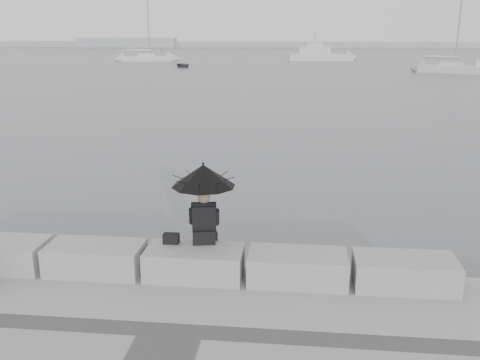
# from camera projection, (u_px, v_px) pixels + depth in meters

# --- Properties ---
(ground) EXTENTS (360.00, 360.00, 0.00)m
(ground) POSITION_uv_depth(u_px,v_px,m) (200.00, 291.00, 9.49)
(ground) COLOR #4F5255
(ground) RESTS_ON ground
(stone_block_far_left) EXTENTS (1.60, 0.80, 0.50)m
(stone_block_far_left) POSITION_uv_depth(u_px,v_px,m) (0.00, 254.00, 9.21)
(stone_block_far_left) COLOR gray
(stone_block_far_left) RESTS_ON promenade
(stone_block_left) EXTENTS (1.60, 0.80, 0.50)m
(stone_block_left) POSITION_uv_depth(u_px,v_px,m) (96.00, 259.00, 9.03)
(stone_block_left) COLOR gray
(stone_block_left) RESTS_ON promenade
(stone_block_centre) EXTENTS (1.60, 0.80, 0.50)m
(stone_block_centre) POSITION_uv_depth(u_px,v_px,m) (194.00, 263.00, 8.86)
(stone_block_centre) COLOR gray
(stone_block_centre) RESTS_ON promenade
(stone_block_right) EXTENTS (1.60, 0.80, 0.50)m
(stone_block_right) POSITION_uv_depth(u_px,v_px,m) (297.00, 268.00, 8.68)
(stone_block_right) COLOR gray
(stone_block_right) RESTS_ON promenade
(stone_block_far_right) EXTENTS (1.60, 0.80, 0.50)m
(stone_block_far_right) POSITION_uv_depth(u_px,v_px,m) (405.00, 273.00, 8.50)
(stone_block_far_right) COLOR gray
(stone_block_far_right) RESTS_ON promenade
(seated_person) EXTENTS (1.07, 1.07, 1.39)m
(seated_person) POSITION_uv_depth(u_px,v_px,m) (203.00, 186.00, 8.84)
(seated_person) COLOR black
(seated_person) RESTS_ON stone_block_centre
(bag) EXTENTS (0.27, 0.15, 0.17)m
(bag) POSITION_uv_depth(u_px,v_px,m) (171.00, 238.00, 9.01)
(bag) COLOR black
(bag) RESTS_ON stone_block_centre
(distant_landmass) EXTENTS (180.00, 8.00, 2.80)m
(distant_landmass) POSITION_uv_depth(u_px,v_px,m) (266.00, 44.00, 158.11)
(distant_landmass) COLOR #9DA0A2
(distant_landmass) RESTS_ON ground
(sailboat_left) EXTENTS (7.93, 4.02, 12.90)m
(sailboat_left) POSITION_uv_depth(u_px,v_px,m) (147.00, 58.00, 83.83)
(sailboat_left) COLOR silver
(sailboat_left) RESTS_ON ground
(sailboat_right) EXTENTS (7.14, 5.15, 12.90)m
(sailboat_right) POSITION_uv_depth(u_px,v_px,m) (451.00, 68.00, 59.86)
(sailboat_right) COLOR silver
(sailboat_right) RESTS_ON ground
(motor_cruiser) EXTENTS (10.25, 3.69, 4.50)m
(motor_cruiser) POSITION_uv_depth(u_px,v_px,m) (320.00, 55.00, 85.02)
(motor_cruiser) COLOR silver
(motor_cruiser) RESTS_ON ground
(dinghy) EXTENTS (3.47, 2.93, 0.55)m
(dinghy) POSITION_uv_depth(u_px,v_px,m) (183.00, 65.00, 70.08)
(dinghy) COLOR slate
(dinghy) RESTS_ON ground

